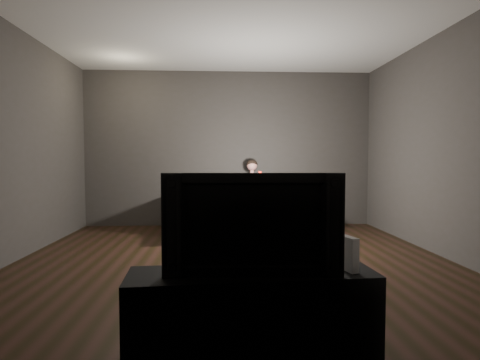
{
  "coord_description": "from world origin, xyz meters",
  "views": [
    {
      "loc": [
        -0.16,
        -4.57,
        1.17
      ],
      "look_at": [
        0.15,
        1.55,
        0.85
      ],
      "focal_mm": 30.0,
      "sensor_mm": 36.0,
      "label": 1
    }
  ],
  "objects": [
    {
      "name": "media_console",
      "position": [
        0.03,
        -2.27,
        0.26
      ],
      "size": [
        1.47,
        0.51,
        0.51
      ],
      "primitive_type": "cube",
      "rotation": [
        0.0,
        0.0,
        0.07
      ],
      "color": "black",
      "rests_on": "floor"
    },
    {
      "name": "coffee_table",
      "position": [
        -0.14,
        1.16,
        0.35
      ],
      "size": [
        1.19,
        0.73,
        0.4
      ],
      "color": "black",
      "rests_on": "floor"
    },
    {
      "name": "wii_remote_red",
      "position": [
        0.45,
        1.49,
        0.89
      ],
      "size": [
        0.06,
        0.07,
        0.18
      ],
      "color": "red",
      "rests_on": "child"
    },
    {
      "name": "ceiling",
      "position": [
        0.0,
        0.0,
        2.7
      ],
      "size": [
        5.0,
        5.0,
        0.02
      ],
      "primitive_type": "cube",
      "color": "silver",
      "rests_on": "back_wall"
    },
    {
      "name": "wii_remote_black",
      "position": [
        -0.85,
        1.88,
        0.61
      ],
      "size": [
        0.08,
        0.14,
        0.03
      ],
      "color": "black",
      "rests_on": "sofa"
    },
    {
      "name": "left_wall",
      "position": [
        -2.5,
        0.0,
        1.35
      ],
      "size": [
        0.04,
        5.0,
        2.7
      ],
      "primitive_type": "cube",
      "color": "#393531",
      "rests_on": "ground"
    },
    {
      "name": "nunchuk_white",
      "position": [
        0.3,
        1.5,
        0.87
      ],
      "size": [
        0.06,
        0.1,
        0.16
      ],
      "color": "silver",
      "rests_on": "child"
    },
    {
      "name": "floor",
      "position": [
        0.0,
        0.0,
        0.0
      ],
      "size": [
        5.0,
        5.0,
        0.0
      ],
      "primitive_type": "plane",
      "color": "black",
      "rests_on": "ground"
    },
    {
      "name": "wii_console",
      "position": [
        0.59,
        -2.27,
        0.62
      ],
      "size": [
        0.09,
        0.16,
        0.2
      ],
      "primitive_type": "cube",
      "rotation": [
        0.0,
        0.0,
        0.29
      ],
      "color": "silver",
      "rests_on": "media_console"
    },
    {
      "name": "right_wall",
      "position": [
        2.5,
        0.0,
        1.35
      ],
      "size": [
        0.04,
        5.0,
        2.7
      ],
      "primitive_type": "cube",
      "color": "#393531",
      "rests_on": "ground"
    },
    {
      "name": "tv",
      "position": [
        0.03,
        -2.27,
        0.8
      ],
      "size": [
        1.01,
        0.17,
        0.58
      ],
      "primitive_type": "imported",
      "rotation": [
        0.0,
        0.0,
        -0.03
      ],
      "color": "black",
      "rests_on": "media_console"
    },
    {
      "name": "back_wall",
      "position": [
        0.0,
        2.5,
        1.35
      ],
      "size": [
        5.0,
        0.04,
        2.7
      ],
      "primitive_type": "cube",
      "color": "#393531",
      "rests_on": "ground"
    },
    {
      "name": "child",
      "position": [
        0.37,
        1.9,
        0.7
      ],
      "size": [
        0.43,
        0.53,
        1.05
      ],
      "color": "black",
      "rests_on": "sofa"
    },
    {
      "name": "sofa",
      "position": [
        0.12,
        1.96,
        0.27
      ],
      "size": [
        2.17,
        0.94,
        0.84
      ],
      "color": "black",
      "rests_on": "floor"
    },
    {
      "name": "front_wall",
      "position": [
        0.0,
        -2.5,
        1.35
      ],
      "size": [
        5.0,
        0.04,
        2.7
      ],
      "primitive_type": "cube",
      "color": "#393531",
      "rests_on": "ground"
    }
  ]
}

